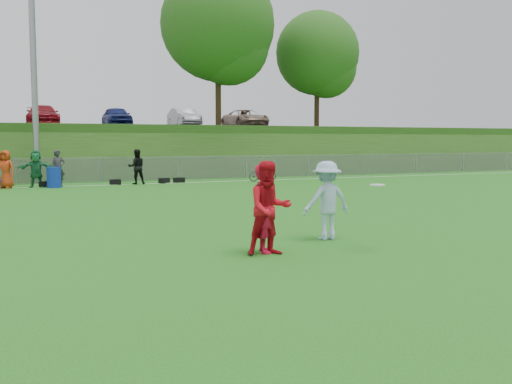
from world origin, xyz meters
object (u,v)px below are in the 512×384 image
bicycle (263,174)px  recycling_bin (54,177)px  player_red_center (269,208)px  frisbee (377,185)px  player_red_left (264,208)px  player_blue (327,200)px

bicycle → recycling_bin: bearing=90.8°
player_red_center → recycling_bin: size_ratio=1.89×
frisbee → player_red_left: bearing=162.3°
player_blue → bicycle: player_blue is taller
player_red_left → frisbee: player_red_left is taller
player_red_left → player_blue: bearing=-54.8°
player_red_center → frisbee: bearing=-4.3°
bicycle → player_red_left: bearing=156.9°
player_red_left → recycling_bin: bearing=20.4°
recycling_bin → bicycle: (10.30, -0.10, -0.06)m
bicycle → frisbee: bearing=163.5°
recycling_bin → bicycle: size_ratio=0.60×
player_red_center → recycling_bin: (-2.43, 17.62, -0.41)m
recycling_bin → bicycle: 10.30m
frisbee → player_blue: bearing=100.5°
player_blue → recycling_bin: (-4.26, 16.62, -0.38)m
player_blue → bicycle: bearing=-110.5°
frisbee → recycling_bin: 18.63m
player_blue → bicycle: (6.05, 16.52, -0.44)m
player_red_center → player_blue: player_red_center is taller
player_red_left → recycling_bin: player_red_left is taller
player_blue → frisbee: size_ratio=5.68×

